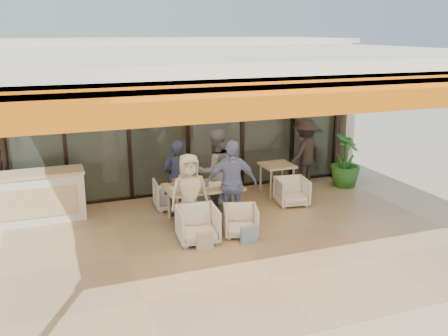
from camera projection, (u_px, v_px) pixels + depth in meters
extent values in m
plane|color=#C6B293|center=(236.00, 241.00, 9.09)|extent=(70.00, 70.00, 0.00)
cube|color=tan|center=(236.00, 241.00, 9.09)|extent=(8.00, 6.00, 0.01)
cube|color=silver|center=(238.00, 57.00, 8.21)|extent=(8.00, 6.00, 0.20)
cube|color=orange|center=(335.00, 95.00, 5.64)|extent=(8.00, 0.12, 0.45)
cube|color=orange|center=(305.00, 78.00, 6.23)|extent=(8.00, 1.50, 0.06)
cylinder|color=black|center=(3.00, 140.00, 9.95)|extent=(0.12, 0.12, 3.20)
cylinder|color=black|center=(336.00, 117.00, 12.58)|extent=(0.12, 0.12, 3.20)
cube|color=#9EADA3|center=(188.00, 126.00, 11.37)|extent=(8.00, 0.03, 3.20)
cube|color=black|center=(189.00, 191.00, 11.79)|extent=(8.00, 0.10, 0.08)
cube|color=black|center=(186.00, 57.00, 10.96)|extent=(8.00, 0.10, 0.08)
cube|color=black|center=(64.00, 135.00, 10.46)|extent=(0.08, 0.10, 3.20)
cube|color=black|center=(128.00, 130.00, 10.92)|extent=(0.08, 0.10, 3.20)
cube|color=black|center=(188.00, 126.00, 11.37)|extent=(0.08, 0.10, 3.20)
cube|color=black|center=(242.00, 123.00, 11.83)|extent=(0.08, 0.10, 3.20)
cube|color=black|center=(293.00, 119.00, 12.29)|extent=(0.08, 0.10, 3.20)
cube|color=black|center=(338.00, 116.00, 12.73)|extent=(0.08, 0.10, 3.20)
cube|color=silver|center=(153.00, 102.00, 14.50)|extent=(9.00, 0.25, 3.40)
cube|color=silver|center=(316.00, 102.00, 14.42)|extent=(0.25, 3.50, 3.40)
cube|color=silver|center=(166.00, 43.00, 12.47)|extent=(9.00, 3.50, 0.25)
cube|color=#D1B77F|center=(170.00, 173.00, 13.38)|extent=(8.00, 3.50, 0.02)
cylinder|color=silver|center=(107.00, 123.00, 12.30)|extent=(0.40, 0.40, 3.00)
cylinder|color=silver|center=(235.00, 115.00, 13.45)|extent=(0.40, 0.40, 3.00)
cylinder|color=black|center=(123.00, 62.00, 11.67)|extent=(0.03, 0.03, 0.70)
cube|color=black|center=(124.00, 81.00, 11.80)|extent=(0.30, 0.30, 0.40)
sphere|color=#FFBF72|center=(124.00, 81.00, 11.80)|extent=(0.18, 0.18, 0.18)
cylinder|color=black|center=(259.00, 59.00, 12.86)|extent=(0.03, 0.03, 0.70)
cube|color=black|center=(258.00, 77.00, 12.98)|extent=(0.30, 0.30, 0.40)
sphere|color=#FFBF72|center=(258.00, 77.00, 12.98)|extent=(0.18, 0.18, 0.18)
cylinder|color=black|center=(189.00, 178.00, 12.79)|extent=(0.40, 0.40, 0.05)
cylinder|color=black|center=(188.00, 140.00, 12.52)|extent=(0.04, 0.04, 2.10)
cone|color=#E64014|center=(188.00, 115.00, 12.35)|extent=(0.32, 0.32, 1.10)
cube|color=silver|center=(37.00, 198.00, 9.90)|extent=(1.80, 0.60, 1.00)
cube|color=#D1B77F|center=(35.00, 174.00, 9.77)|extent=(1.85, 0.65, 0.06)
cube|color=#D1B77F|center=(38.00, 203.00, 9.62)|extent=(1.50, 0.02, 0.60)
cube|color=#D1B77F|center=(203.00, 187.00, 9.89)|extent=(1.50, 0.90, 0.05)
cube|color=white|center=(203.00, 186.00, 9.88)|extent=(1.30, 0.35, 0.01)
cylinder|color=#D1B77F|center=(178.00, 214.00, 9.49)|extent=(0.06, 0.06, 0.70)
cylinder|color=#D1B77F|center=(238.00, 206.00, 9.91)|extent=(0.06, 0.06, 0.70)
cylinder|color=#D1B77F|center=(169.00, 203.00, 10.07)|extent=(0.06, 0.06, 0.70)
cylinder|color=#D1B77F|center=(226.00, 196.00, 10.49)|extent=(0.06, 0.06, 0.70)
cylinder|color=white|center=(183.00, 187.00, 9.58)|extent=(0.06, 0.06, 0.11)
cylinder|color=white|center=(188.00, 181.00, 9.96)|extent=(0.06, 0.06, 0.11)
cylinder|color=white|center=(207.00, 184.00, 9.79)|extent=(0.06, 0.06, 0.11)
cylinder|color=white|center=(214.00, 179.00, 10.13)|extent=(0.06, 0.06, 0.11)
cylinder|color=brown|center=(174.00, 182.00, 9.81)|extent=(0.07, 0.07, 0.16)
cylinder|color=black|center=(194.00, 178.00, 10.08)|extent=(0.09, 0.09, 0.17)
cylinder|color=black|center=(194.00, 174.00, 10.05)|extent=(0.10, 0.10, 0.01)
cylinder|color=white|center=(186.00, 192.00, 9.46)|extent=(0.22, 0.22, 0.01)
cylinder|color=white|center=(230.00, 187.00, 9.76)|extent=(0.22, 0.22, 0.01)
cylinder|color=white|center=(177.00, 183.00, 10.02)|extent=(0.22, 0.22, 0.01)
cylinder|color=white|center=(219.00, 179.00, 10.32)|extent=(0.22, 0.22, 0.01)
imported|color=white|center=(171.00, 193.00, 10.70)|extent=(0.73, 0.69, 0.71)
imported|color=white|center=(208.00, 189.00, 10.99)|extent=(0.72, 0.68, 0.69)
imported|color=white|center=(198.00, 223.00, 8.99)|extent=(0.76, 0.72, 0.73)
imported|color=white|center=(241.00, 220.00, 9.28)|extent=(0.75, 0.73, 0.63)
imported|color=#191D37|center=(176.00, 179.00, 10.13)|extent=(0.65, 0.48, 1.62)
imported|color=#5D5D61|center=(215.00, 171.00, 10.39)|extent=(0.92, 0.75, 1.77)
imported|color=beige|center=(189.00, 194.00, 9.33)|extent=(0.76, 0.50, 1.53)
imported|color=#7787C6|center=(231.00, 184.00, 9.59)|extent=(1.07, 0.60, 1.73)
cube|color=silver|center=(205.00, 242.00, 8.68)|extent=(0.30, 0.10, 0.34)
cube|color=#99BFD8|center=(249.00, 235.00, 8.96)|extent=(0.30, 0.10, 0.34)
cube|color=#D1B77F|center=(277.00, 165.00, 11.48)|extent=(0.70, 0.70, 0.05)
cylinder|color=#D1B77F|center=(271.00, 185.00, 11.23)|extent=(0.05, 0.05, 0.70)
cylinder|color=#D1B77F|center=(293.00, 183.00, 11.42)|extent=(0.05, 0.05, 0.70)
cylinder|color=#D1B77F|center=(261.00, 178.00, 11.74)|extent=(0.05, 0.05, 0.70)
cylinder|color=#D1B77F|center=(282.00, 176.00, 11.93)|extent=(0.05, 0.05, 0.70)
imported|color=white|center=(292.00, 190.00, 10.90)|extent=(0.74, 0.71, 0.68)
imported|color=black|center=(305.00, 153.00, 12.09)|extent=(1.25, 1.02, 1.69)
imported|color=#1E5919|center=(346.00, 161.00, 12.11)|extent=(1.05, 1.05, 1.32)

